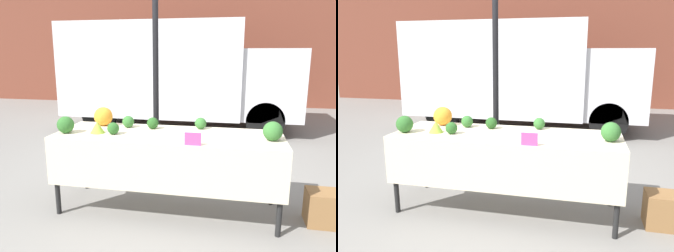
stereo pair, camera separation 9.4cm
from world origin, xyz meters
TOP-DOWN VIEW (x-y plane):
  - ground_plane at (0.00, 0.00)m, footprint 40.00×40.00m
  - building_facade at (0.00, 7.46)m, footprint 16.00×0.60m
  - tent_pole at (-0.30, 0.72)m, footprint 0.07×0.07m
  - parked_truck at (-0.67, 4.03)m, footprint 4.88×2.07m
  - market_table at (0.00, -0.06)m, footprint 2.27×0.78m
  - orange_cauliflower at (-0.78, 0.23)m, footprint 0.21×0.21m
  - romanesco_head at (-0.71, -0.11)m, footprint 0.15×0.15m
  - broccoli_head_0 at (0.30, 0.28)m, footprint 0.12×0.12m
  - broccoli_head_1 at (-0.53, -0.13)m, footprint 0.12×0.12m
  - broccoli_head_2 at (-0.48, 0.19)m, footprint 0.13×0.13m
  - broccoli_head_3 at (1.00, -0.06)m, footprint 0.18×0.18m
  - broccoli_head_4 at (-1.02, -0.18)m, footprint 0.17×0.17m
  - broccoli_head_5 at (-0.20, 0.18)m, footprint 0.12×0.12m
  - price_sign at (0.30, -0.38)m, footprint 0.15×0.01m
  - produce_crate at (1.61, -0.01)m, footprint 0.50×0.28m

SIDE VIEW (x-z plane):
  - ground_plane at x=0.00m, z-range 0.00..0.00m
  - produce_crate at x=1.61m, z-range 0.00..0.33m
  - market_table at x=0.00m, z-range 0.31..1.13m
  - price_sign at x=0.30m, z-range 0.82..0.94m
  - romanesco_head at x=-0.71m, z-range 0.82..0.94m
  - broccoli_head_1 at x=-0.53m, z-range 0.82..0.94m
  - broccoli_head_0 at x=0.30m, z-range 0.82..0.94m
  - broccoli_head_5 at x=-0.20m, z-range 0.82..0.94m
  - broccoli_head_2 at x=-0.48m, z-range 0.82..0.95m
  - broccoli_head_4 at x=-1.02m, z-range 0.82..0.99m
  - broccoli_head_3 at x=1.00m, z-range 0.82..1.00m
  - orange_cauliflower at x=-0.78m, z-range 0.82..1.03m
  - parked_truck at x=-0.67m, z-range 0.09..2.32m
  - tent_pole at x=-0.30m, z-range 0.00..2.55m
  - building_facade at x=0.00m, z-range 0.00..4.61m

